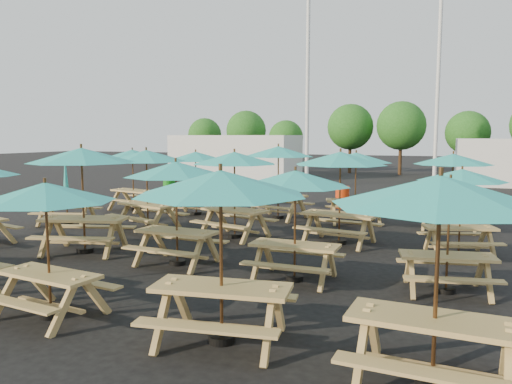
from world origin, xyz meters
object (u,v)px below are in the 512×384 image
at_px(picnic_unit_3, 132,157).
at_px(picnic_unit_6, 146,160).
at_px(picnic_unit_15, 356,161).
at_px(picnic_unit_18, 462,179).
at_px(picnic_unit_2, 66,196).
at_px(picnic_unit_7, 196,159).
at_px(picnic_unit_19, 453,163).
at_px(picnic_unit_13, 295,184).
at_px(waste_bin_1, 229,192).
at_px(picnic_unit_5, 82,160).
at_px(picnic_unit_8, 46,199).
at_px(waste_bin_3, 479,204).
at_px(picnic_unit_14, 340,163).
at_px(picnic_unit_17, 450,192).
at_px(picnic_unit_10, 234,162).
at_px(waste_bin_0, 169,190).
at_px(picnic_unit_16, 440,201).
at_px(picnic_unit_12, 221,191).
at_px(picnic_unit_11, 278,155).
at_px(picnic_unit_9, 176,174).
at_px(waste_bin_2, 342,197).

bearing_deg(picnic_unit_3, picnic_unit_6, -36.22).
xyz_separation_m(picnic_unit_15, picnic_unit_18, (3.04, -3.37, -0.20)).
xyz_separation_m(picnic_unit_2, picnic_unit_7, (2.83, 3.22, 1.04)).
height_order(picnic_unit_15, picnic_unit_19, picnic_unit_19).
distance_m(picnic_unit_13, waste_bin_1, 11.69).
xyz_separation_m(picnic_unit_3, waste_bin_1, (2.31, 3.48, -1.57)).
xyz_separation_m(picnic_unit_7, picnic_unit_19, (8.36, 0.18, 0.03)).
height_order(picnic_unit_5, picnic_unit_8, picnic_unit_5).
bearing_deg(picnic_unit_3, waste_bin_3, 28.11).
distance_m(picnic_unit_2, picnic_unit_19, 11.74).
bearing_deg(picnic_unit_14, picnic_unit_17, -42.48).
relative_size(picnic_unit_13, picnic_unit_14, 0.80).
height_order(picnic_unit_10, waste_bin_0, picnic_unit_10).
distance_m(picnic_unit_3, picnic_unit_16, 14.70).
bearing_deg(picnic_unit_17, picnic_unit_12, -140.64).
height_order(picnic_unit_7, picnic_unit_8, picnic_unit_7).
relative_size(picnic_unit_3, picnic_unit_11, 0.93).
bearing_deg(waste_bin_0, picnic_unit_2, -87.39).
height_order(picnic_unit_16, waste_bin_1, picnic_unit_16).
height_order(picnic_unit_13, picnic_unit_14, picnic_unit_14).
bearing_deg(picnic_unit_10, picnic_unit_15, 66.84).
bearing_deg(picnic_unit_3, picnic_unit_17, -16.49).
relative_size(picnic_unit_12, picnic_unit_13, 1.22).
distance_m(picnic_unit_12, picnic_unit_19, 10.13).
bearing_deg(picnic_unit_7, picnic_unit_9, -69.16).
relative_size(picnic_unit_15, picnic_unit_19, 1.16).
height_order(picnic_unit_3, picnic_unit_6, picnic_unit_6).
height_order(picnic_unit_3, picnic_unit_12, picnic_unit_12).
height_order(picnic_unit_12, picnic_unit_13, picnic_unit_12).
height_order(picnic_unit_15, picnic_unit_16, picnic_unit_16).
relative_size(picnic_unit_11, waste_bin_1, 3.41).
distance_m(picnic_unit_7, picnic_unit_13, 8.53).
bearing_deg(picnic_unit_12, picnic_unit_5, 138.15).
relative_size(picnic_unit_2, picnic_unit_13, 1.04).
bearing_deg(waste_bin_1, picnic_unit_15, -28.75).
xyz_separation_m(picnic_unit_11, waste_bin_3, (6.31, 3.00, -1.71)).
bearing_deg(waste_bin_0, waste_bin_1, 4.35).
distance_m(picnic_unit_8, picnic_unit_18, 8.82).
bearing_deg(picnic_unit_5, waste_bin_0, 93.78).
distance_m(picnic_unit_9, picnic_unit_11, 6.53).
height_order(picnic_unit_12, waste_bin_3, picnic_unit_12).
bearing_deg(waste_bin_1, waste_bin_2, -0.42).
relative_size(picnic_unit_3, picnic_unit_8, 1.17).
height_order(picnic_unit_5, picnic_unit_11, picnic_unit_5).
bearing_deg(picnic_unit_15, picnic_unit_5, -147.67).
xyz_separation_m(picnic_unit_8, picnic_unit_19, (5.62, 9.87, 0.15)).
height_order(picnic_unit_10, picnic_unit_14, picnic_unit_14).
height_order(picnic_unit_2, picnic_unit_19, picnic_unit_19).
bearing_deg(picnic_unit_6, waste_bin_1, 108.87).
distance_m(picnic_unit_8, picnic_unit_17, 6.64).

